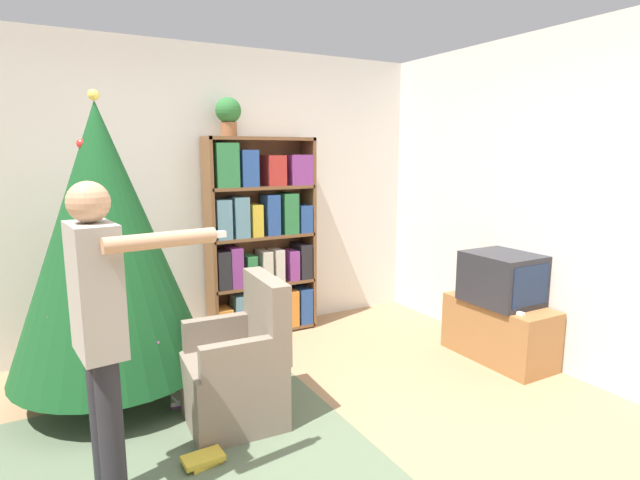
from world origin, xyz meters
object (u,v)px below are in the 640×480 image
television (502,278)px  armchair (239,372)px  christmas_tree (105,240)px  standing_person (101,324)px  potted_plant (228,114)px  bookshelf (261,239)px

television → armchair: 2.22m
christmas_tree → armchair: size_ratio=2.25×
armchair → standing_person: (-0.81, -0.47, 0.60)m
television → potted_plant: size_ratio=1.67×
bookshelf → christmas_tree: 1.55m
christmas_tree → potted_plant: (1.11, 0.68, 0.90)m
television → potted_plant: 2.65m
bookshelf → christmas_tree: christmas_tree is taller
potted_plant → armchair: bearing=-108.2°
television → standing_person: standing_person is taller
potted_plant → bookshelf: bearing=-1.9°
television → potted_plant: bearing=138.8°
christmas_tree → standing_person: christmas_tree is taller
christmas_tree → bookshelf: bearing=25.8°
television → christmas_tree: christmas_tree is taller
christmas_tree → standing_person: size_ratio=1.33×
bookshelf → christmas_tree: size_ratio=0.88×
standing_person → bookshelf: bearing=133.7°
bookshelf → potted_plant: size_ratio=5.52×
armchair → potted_plant: bearing=164.9°
television → armchair: bearing=176.8°
armchair → potted_plant: size_ratio=2.80×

